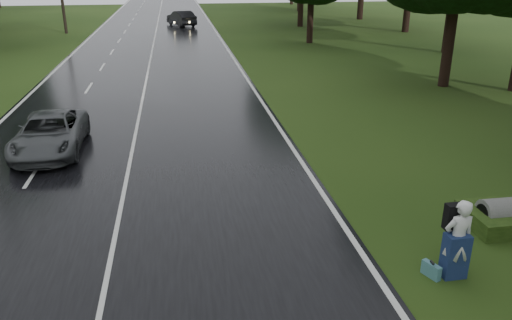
{
  "coord_description": "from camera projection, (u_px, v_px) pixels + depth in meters",
  "views": [
    {
      "loc": [
        1.74,
        -8.07,
        6.41
      ],
      "look_at": [
        3.86,
        5.32,
        1.1
      ],
      "focal_mm": 35.54,
      "sensor_mm": 36.0,
      "label": 1
    }
  ],
  "objects": [
    {
      "name": "road",
      "position": [
        145.0,
        86.0,
        27.89
      ],
      "size": [
        12.0,
        140.0,
        0.04
      ],
      "primitive_type": "cube",
      "color": "black",
      "rests_on": "ground"
    },
    {
      "name": "lane_center",
      "position": [
        145.0,
        86.0,
        27.88
      ],
      "size": [
        0.12,
        140.0,
        0.01
      ],
      "primitive_type": "cube",
      "color": "silver",
      "rests_on": "road"
    },
    {
      "name": "grey_car",
      "position": [
        50.0,
        133.0,
        18.08
      ],
      "size": [
        2.3,
        4.83,
        1.33
      ],
      "primitive_type": "imported",
      "rotation": [
        0.0,
        0.0,
        0.02
      ],
      "color": "#494C4E",
      "rests_on": "road"
    },
    {
      "name": "far_car",
      "position": [
        181.0,
        18.0,
        53.99
      ],
      "size": [
        3.22,
        5.03,
        1.57
      ],
      "primitive_type": "imported",
      "rotation": [
        0.0,
        0.0,
        3.5
      ],
      "color": "black",
      "rests_on": "road"
    },
    {
      "name": "hitchhiker",
      "position": [
        457.0,
        242.0,
        10.8
      ],
      "size": [
        0.68,
        0.61,
        1.84
      ],
      "color": "silver",
      "rests_on": "ground"
    },
    {
      "name": "suitcase",
      "position": [
        431.0,
        270.0,
        11.01
      ],
      "size": [
        0.29,
        0.48,
        0.33
      ],
      "primitive_type": "cube",
      "rotation": [
        0.0,
        0.0,
        0.38
      ],
      "color": "teal",
      "rests_on": "ground"
    },
    {
      "name": "culvert",
      "position": [
        507.0,
        225.0,
        13.24
      ],
      "size": [
        1.53,
        0.76,
        0.76
      ],
      "primitive_type": "cylinder",
      "rotation": [
        0.0,
        1.57,
        0.0
      ],
      "color": "slate",
      "rests_on": "ground"
    },
    {
      "name": "utility_pole_far",
      "position": [
        67.0,
        33.0,
        48.78
      ],
      "size": [
        1.8,
        0.28,
        9.23
      ],
      "primitive_type": null,
      "color": "black",
      "rests_on": "ground"
    },
    {
      "name": "tree_right_d",
      "position": [
        443.0,
        86.0,
        28.11
      ],
      "size": [
        9.32,
        9.32,
        14.57
      ],
      "primitive_type": null,
      "color": "black",
      "rests_on": "ground"
    },
    {
      "name": "tree_right_e",
      "position": [
        309.0,
        43.0,
        43.13
      ],
      "size": [
        7.59,
        7.59,
        11.86
      ],
      "primitive_type": null,
      "color": "black",
      "rests_on": "ground"
    },
    {
      "name": "tree_right_f",
      "position": [
        300.0,
        26.0,
        54.06
      ],
      "size": [
        9.91,
        9.91,
        15.48
      ],
      "primitive_type": null,
      "color": "black",
      "rests_on": "ground"
    }
  ]
}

